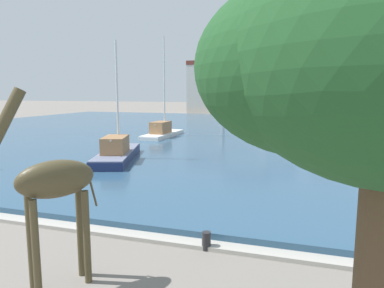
# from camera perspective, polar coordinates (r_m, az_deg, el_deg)

# --- Properties ---
(harbor_water) EXTENTS (78.08, 54.02, 0.31)m
(harbor_water) POSITION_cam_1_polar(r_m,az_deg,el_deg) (36.55, 12.14, 1.74)
(harbor_water) COLOR #2D5170
(harbor_water) RESTS_ON ground
(quay_edge_coping) EXTENTS (78.08, 0.50, 0.12)m
(quay_edge_coping) POSITION_cam_1_polar(r_m,az_deg,el_deg) (10.41, -3.30, -15.24)
(quay_edge_coping) COLOR #ADA89E
(quay_edge_coping) RESTS_ON ground
(giraffe_statue) EXTENTS (1.81, 2.33, 4.55)m
(giraffe_statue) POSITION_cam_1_polar(r_m,az_deg,el_deg) (7.99, -21.95, -5.98)
(giraffe_statue) COLOR #4C4228
(giraffe_statue) RESTS_ON ground
(sailboat_white) EXTENTS (1.81, 7.28, 9.10)m
(sailboat_white) POSITION_cam_1_polar(r_m,az_deg,el_deg) (32.16, -4.46, 1.75)
(sailboat_white) COLOR white
(sailboat_white) RESTS_ON ground
(sailboat_orange) EXTENTS (3.77, 7.86, 8.72)m
(sailboat_orange) POSITION_cam_1_polar(r_m,az_deg,el_deg) (30.00, 25.64, 0.57)
(sailboat_orange) COLOR orange
(sailboat_orange) RESTS_ON ground
(sailboat_navy) EXTENTS (4.00, 7.66, 7.19)m
(sailboat_navy) POSITION_cam_1_polar(r_m,az_deg,el_deg) (21.67, -11.69, -1.53)
(sailboat_navy) COLOR navy
(sailboat_navy) RESTS_ON ground
(mooring_bollard) EXTENTS (0.24, 0.24, 0.50)m
(mooring_bollard) POSITION_cam_1_polar(r_m,az_deg,el_deg) (9.90, 2.32, -15.32)
(mooring_bollard) COLOR #232326
(mooring_bollard) RESTS_ON ground
(townhouse_narrow_midrow) EXTENTS (7.31, 5.16, 10.17)m
(townhouse_narrow_midrow) POSITION_cam_1_polar(r_m,az_deg,el_deg) (69.98, 2.59, 9.02)
(townhouse_narrow_midrow) COLOR beige
(townhouse_narrow_midrow) RESTS_ON ground
(townhouse_wide_warehouse) EXTENTS (8.20, 7.11, 12.62)m
(townhouse_wide_warehouse) POSITION_cam_1_polar(r_m,az_deg,el_deg) (68.33, 9.30, 9.96)
(townhouse_wide_warehouse) COLOR beige
(townhouse_wide_warehouse) RESTS_ON ground
(townhouse_end_terrace) EXTENTS (5.47, 7.11, 11.08)m
(townhouse_end_terrace) POSITION_cam_1_polar(r_m,az_deg,el_deg) (67.16, 14.60, 9.18)
(townhouse_end_terrace) COLOR beige
(townhouse_end_terrace) RESTS_ON ground
(townhouse_tall_gabled) EXTENTS (5.75, 6.57, 9.55)m
(townhouse_tall_gabled) POSITION_cam_1_polar(r_m,az_deg,el_deg) (67.63, 21.63, 8.21)
(townhouse_tall_gabled) COLOR tan
(townhouse_tall_gabled) RESTS_ON ground
(townhouse_corner_house) EXTENTS (8.98, 6.83, 9.00)m
(townhouse_corner_house) POSITION_cam_1_polar(r_m,az_deg,el_deg) (69.48, 25.14, 7.77)
(townhouse_corner_house) COLOR beige
(townhouse_corner_house) RESTS_ON ground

